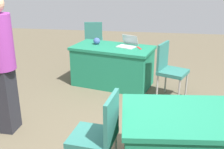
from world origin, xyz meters
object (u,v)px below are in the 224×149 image
(chair_aisle, at_px, (99,132))
(laptop_silver, at_px, (127,45))
(chair_tucked_right, at_px, (94,38))
(person_organiser, at_px, (2,58))
(table_mid_left, at_px, (195,147))
(chair_tucked_left, at_px, (169,67))
(scissors_red, at_px, (139,48))
(yarn_ball, at_px, (97,41))
(table_foreground, at_px, (113,66))

(chair_aisle, xyz_separation_m, laptop_silver, (-0.01, -2.67, 0.23))
(chair_tucked_right, height_order, person_organiser, person_organiser)
(table_mid_left, distance_m, chair_tucked_right, 4.47)
(chair_aisle, relative_size, person_organiser, 0.53)
(chair_tucked_left, xyz_separation_m, scissors_red, (0.54, -0.41, 0.21))
(table_mid_left, relative_size, person_organiser, 0.87)
(scissors_red, bearing_deg, chair_aisle, -29.97)
(chair_aisle, distance_m, scissors_red, 2.61)
(chair_aisle, bearing_deg, yarn_ball, 18.94)
(person_organiser, relative_size, laptop_silver, 4.48)
(table_mid_left, xyz_separation_m, chair_tucked_left, (0.19, -2.02, 0.17))
(chair_tucked_left, distance_m, person_organiser, 2.64)
(chair_aisle, bearing_deg, chair_tucked_left, -12.56)
(table_foreground, relative_size, table_mid_left, 1.02)
(table_mid_left, relative_size, chair_tucked_right, 1.68)
(table_foreground, relative_size, yarn_ball, 12.73)
(table_mid_left, distance_m, laptop_silver, 2.71)
(yarn_ball, bearing_deg, chair_aisle, 102.02)
(person_organiser, bearing_deg, table_foreground, 149.61)
(table_mid_left, xyz_separation_m, scissors_red, (0.73, -2.43, 0.38))
(table_foreground, distance_m, table_mid_left, 2.75)
(laptop_silver, xyz_separation_m, scissors_red, (-0.22, 0.08, -0.04))
(person_organiser, distance_m, yarn_ball, 2.15)
(laptop_silver, relative_size, yarn_ball, 3.19)
(scissors_red, bearing_deg, chair_tucked_right, -168.02)
(chair_tucked_right, xyz_separation_m, chair_aisle, (-0.96, 4.19, 0.02))
(table_mid_left, height_order, chair_tucked_left, chair_tucked_left)
(chair_tucked_right, bearing_deg, person_organiser, -108.15)
(chair_tucked_left, bearing_deg, chair_aisle, 3.75)
(chair_tucked_left, bearing_deg, laptop_silver, -99.38)
(table_foreground, distance_m, chair_aisle, 2.65)
(table_mid_left, distance_m, chair_aisle, 1.00)
(table_mid_left, bearing_deg, laptop_silver, -69.10)
(chair_tucked_right, xyz_separation_m, yarn_ball, (-0.37, 1.43, 0.27))
(table_foreground, distance_m, laptop_silver, 0.49)
(yarn_ball, xyz_separation_m, scissors_red, (-0.82, 0.17, -0.06))
(chair_tucked_right, height_order, laptop_silver, laptop_silver)
(laptop_silver, height_order, yarn_ball, laptop_silver)
(laptop_silver, xyz_separation_m, yarn_ball, (0.60, -0.09, 0.02))
(table_foreground, xyz_separation_m, chair_tucked_left, (-1.03, 0.44, 0.17))
(chair_aisle, height_order, scissors_red, chair_aisle)
(table_foreground, distance_m, person_organiser, 2.27)
(table_mid_left, bearing_deg, chair_aisle, 9.83)
(chair_aisle, height_order, laptop_silver, chair_aisle)
(yarn_ball, bearing_deg, person_organiser, 67.42)
(scissors_red, bearing_deg, table_mid_left, -8.03)
(table_mid_left, xyz_separation_m, laptop_silver, (0.96, -2.50, 0.41))
(table_mid_left, height_order, chair_tucked_right, chair_tucked_right)
(person_organiser, height_order, yarn_ball, person_organiser)
(table_mid_left, bearing_deg, yarn_ball, -59.08)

